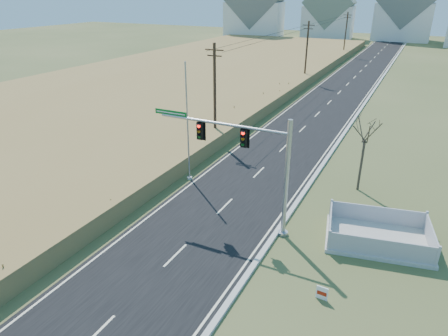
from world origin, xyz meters
TOP-DOWN VIEW (x-y plane):
  - ground at (0.00, 0.00)m, footprint 260.00×260.00m
  - road at (0.00, 50.00)m, footprint 8.00×180.00m
  - curb at (4.15, 50.00)m, footprint 0.30×180.00m
  - reed_marsh at (-24.00, 40.00)m, footprint 38.00×110.00m
  - utility_pole_near at (-6.50, 15.00)m, footprint 1.80×0.26m
  - utility_pole_mid at (-6.50, 45.00)m, footprint 1.80×0.26m
  - utility_pole_far at (-6.50, 75.00)m, footprint 1.80×0.26m
  - condo_nw at (-38.00, 100.00)m, footprint 17.69×13.38m
  - condo_nnw at (-18.00, 108.00)m, footprint 14.93×11.17m
  - condo_n at (2.00, 112.00)m, footprint 15.27×10.20m
  - traffic_signal_mast at (2.64, 2.60)m, footprint 8.84×0.60m
  - fence_enclosure at (9.57, 4.34)m, footprint 6.32×4.90m
  - open_sign at (7.87, -1.75)m, footprint 0.56×0.09m
  - flagpole at (-4.30, 6.62)m, footprint 0.40×0.40m
  - bare_tree at (7.43, 10.55)m, footprint 2.14×2.14m

SIDE VIEW (x-z plane):
  - ground at x=0.00m, z-range 0.00..0.00m
  - road at x=0.00m, z-range 0.00..0.06m
  - curb at x=4.15m, z-range 0.00..0.18m
  - fence_enclosure at x=9.57m, z-range -0.38..0.91m
  - open_sign at x=7.87m, z-range 0.02..0.71m
  - reed_marsh at x=-24.00m, z-range 0.00..1.30m
  - flagpole at x=-4.30m, z-range -0.89..7.90m
  - traffic_signal_mast at x=2.64m, z-range 0.82..7.85m
  - bare_tree at x=7.43m, z-range 1.74..7.42m
  - utility_pole_near at x=-6.50m, z-range 0.18..9.18m
  - utility_pole_mid at x=-6.50m, z-range 0.18..9.18m
  - utility_pole_far at x=-6.50m, z-range 0.18..9.18m
  - condo_nnw at x=-18.00m, z-range -1.58..15.45m
  - condo_n at x=2.00m, z-range -1.66..16.88m
  - condo_nw at x=-38.00m, z-range -1.82..17.23m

